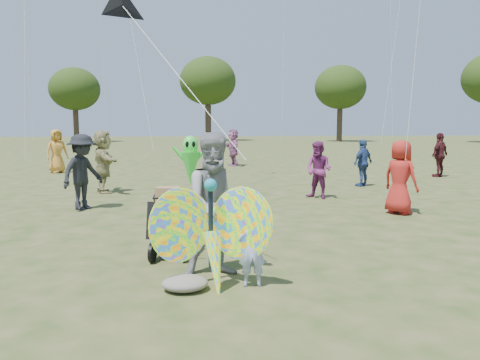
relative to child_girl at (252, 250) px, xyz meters
name	(u,v)px	position (x,y,z in m)	size (l,w,h in m)	color
ground	(266,269)	(0.31, 0.69, -0.47)	(160.00, 160.00, 0.00)	#51592B
child_girl	(252,250)	(0.00, 0.00, 0.00)	(0.34, 0.22, 0.94)	#9EAFE0
adult_man	(217,205)	(-0.40, 0.49, 0.50)	(0.94, 0.73, 1.94)	gray
grey_bag	(185,283)	(-0.84, -0.05, -0.38)	(0.58, 0.47, 0.18)	slate
crowd_a	(400,177)	(4.07, 4.43, 0.38)	(0.83, 0.54, 1.70)	#B1221C
crowd_b	(82,172)	(-3.27, 5.87, 0.44)	(1.18, 0.68, 1.82)	black
crowd_c	(363,163)	(5.08, 9.23, 0.32)	(0.92, 0.38, 1.57)	navy
crowd_d	(103,162)	(-3.26, 8.70, 0.48)	(1.75, 0.56, 1.89)	#99915E
crowd_e	(319,170)	(2.86, 6.85, 0.33)	(0.77, 0.60, 1.59)	#782865
crowd_g	(57,151)	(-6.22, 14.99, 0.46)	(0.91, 0.59, 1.86)	#C7862F
crowd_h	(440,155)	(9.14, 11.60, 0.40)	(1.02, 0.42, 1.73)	#46171D
crowd_j	(233,147)	(1.60, 17.64, 0.46)	(1.71, 0.55, 1.85)	#9E5A8C
jogging_stroller	(169,216)	(-1.08, 1.59, 0.14)	(0.67, 1.11, 1.09)	black
butterfly_kite	(212,237)	(-0.50, -0.04, 0.20)	(1.74, 0.75, 1.59)	#F25926
delta_kite_rig	(123,7)	(-1.79, 2.46, 3.50)	(2.27, 2.21, 2.85)	black
alien_kite	(190,163)	(-0.66, 7.68, 0.50)	(1.12, 0.69, 1.74)	#36E53E
tree_line	(228,80)	(3.98, 45.68, 6.39)	(91.78, 33.60, 10.79)	#3A2D21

